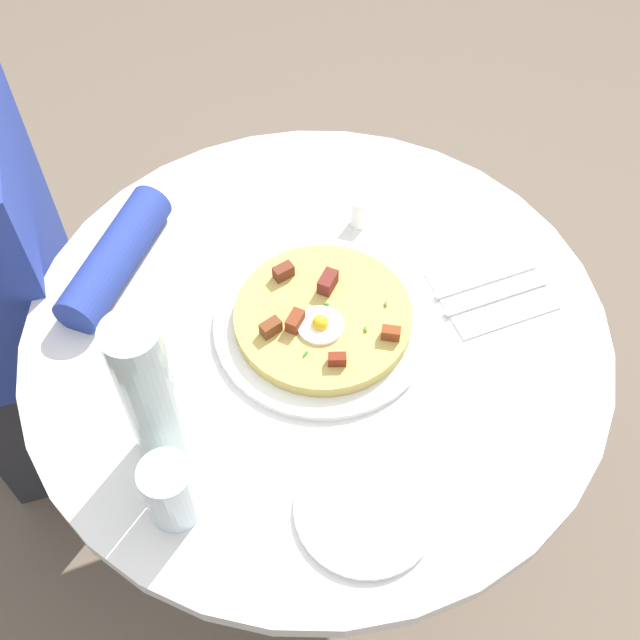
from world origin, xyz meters
name	(u,v)px	position (x,y,z in m)	size (l,w,h in m)	color
ground_plane	(317,511)	(0.00, 0.00, 0.00)	(6.00, 6.00, 0.00)	#6B5B4C
dining_table	(317,385)	(0.00, 0.00, 0.55)	(0.90, 0.90, 0.72)	silver
person_seated	(12,303)	(-0.36, -0.50, 0.51)	(0.48, 0.47, 1.14)	#2D2D33
pizza_plate	(324,326)	(0.00, 0.01, 0.73)	(0.33, 0.33, 0.01)	white
breakfast_pizza	(323,319)	(0.01, 0.01, 0.74)	(0.27, 0.27, 0.05)	tan
bread_plate	(365,509)	(0.30, -0.02, 0.72)	(0.19, 0.19, 0.01)	white
napkin	(492,290)	(0.01, 0.29, 0.72)	(0.17, 0.14, 0.00)	white
fork	(498,297)	(0.03, 0.29, 0.73)	(0.18, 0.01, 0.01)	silver
knife	(487,280)	(-0.01, 0.28, 0.73)	(0.18, 0.01, 0.01)	silver
water_glass	(171,491)	(0.23, -0.25, 0.77)	(0.07, 0.07, 0.11)	silver
water_bottle	(149,394)	(0.13, -0.25, 0.85)	(0.07, 0.07, 0.27)	silver
salt_shaker	(359,213)	(-0.19, 0.13, 0.75)	(0.03, 0.03, 0.06)	white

